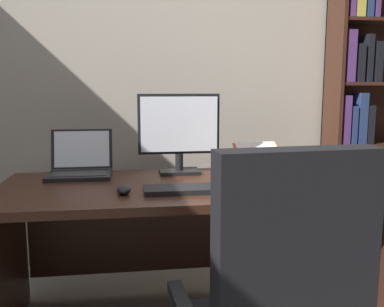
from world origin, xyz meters
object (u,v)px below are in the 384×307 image
object	(u,v)px
desk	(189,216)
reading_stand_with_book	(260,156)
notepad	(241,182)
open_binder	(324,187)
bookshelf	(379,118)
pen	(245,180)
monitor	(179,134)
keyboard	(190,189)
computer_mouse	(124,190)
laptop	(80,166)

from	to	relation	value
desk	reading_stand_with_book	xyz separation A→B (m)	(0.46, 0.26, 0.27)
notepad	open_binder	bearing A→B (deg)	-29.70
bookshelf	pen	xyz separation A→B (m)	(-1.16, -0.73, -0.25)
desk	open_binder	bearing A→B (deg)	-26.59
desk	notepad	world-z (taller)	notepad
monitor	open_binder	bearing A→B (deg)	-37.82
keyboard	computer_mouse	bearing A→B (deg)	180.00
computer_mouse	open_binder	bearing A→B (deg)	-3.08
reading_stand_with_book	open_binder	distance (m)	0.58
bookshelf	open_binder	bearing A→B (deg)	-131.83
keyboard	pen	size ratio (longest dim) A/B	3.00
keyboard	open_binder	bearing A→B (deg)	-4.54
open_binder	reading_stand_with_book	bearing A→B (deg)	112.13
monitor	notepad	size ratio (longest dim) A/B	2.15
monitor	laptop	world-z (taller)	monitor
desk	laptop	bearing A→B (deg)	161.21
desk	keyboard	size ratio (longest dim) A/B	4.50
desk	monitor	xyz separation A→B (m)	(-0.03, 0.19, 0.42)
bookshelf	keyboard	xyz separation A→B (m)	(-1.46, -0.88, -0.25)
bookshelf	keyboard	world-z (taller)	bookshelf
open_binder	notepad	size ratio (longest dim) A/B	2.13
bookshelf	laptop	xyz separation A→B (m)	(-2.00, -0.43, -0.21)
monitor	open_binder	size ratio (longest dim) A/B	1.01
reading_stand_with_book	notepad	bearing A→B (deg)	-120.18
desk	pen	world-z (taller)	pen
bookshelf	monitor	distance (m)	1.52
computer_mouse	open_binder	distance (m)	0.93
notepad	pen	xyz separation A→B (m)	(0.02, 0.00, 0.01)
laptop	reading_stand_with_book	size ratio (longest dim) A/B	1.17
monitor	laptop	bearing A→B (deg)	179.45
laptop	computer_mouse	world-z (taller)	laptop
computer_mouse	pen	distance (m)	0.62
monitor	keyboard	distance (m)	0.49
keyboard	computer_mouse	distance (m)	0.30
monitor	reading_stand_with_book	world-z (taller)	monitor
bookshelf	reading_stand_with_book	world-z (taller)	bookshelf
laptop	keyboard	xyz separation A→B (m)	(0.54, -0.44, -0.04)
reading_stand_with_book	open_binder	world-z (taller)	reading_stand_with_book
computer_mouse	desk	bearing A→B (deg)	37.27
notepad	computer_mouse	bearing A→B (deg)	-165.57
bookshelf	laptop	world-z (taller)	bookshelf
notepad	keyboard	bearing A→B (deg)	-151.96
open_binder	laptop	bearing A→B (deg)	164.89
computer_mouse	open_binder	world-z (taller)	computer_mouse
open_binder	bookshelf	bearing A→B (deg)	55.97
keyboard	reading_stand_with_book	bearing A→B (deg)	46.05
monitor	laptop	distance (m)	0.57
open_binder	computer_mouse	bearing A→B (deg)	-175.28
notepad	monitor	bearing A→B (deg)	134.07
reading_stand_with_book	open_binder	size ratio (longest dim) A/B	0.64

